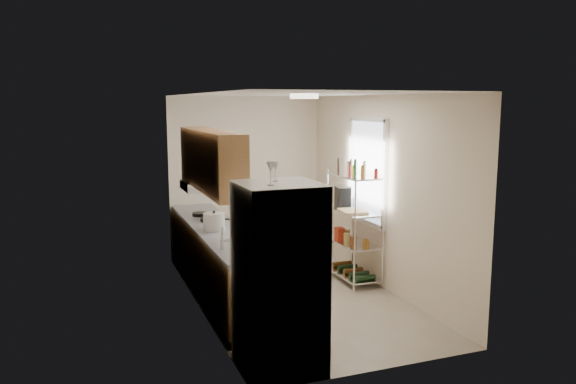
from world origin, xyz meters
The scene contains 16 objects.
room centered at (0.00, 0.00, 1.30)m, with size 2.52×4.42×2.62m.
counter_run centered at (-0.92, 0.44, 0.45)m, with size 0.63×3.51×0.90m.
upper_cabinets centered at (-1.05, 0.10, 1.81)m, with size 0.33×2.20×0.72m, color #B5824D.
range_hood centered at (-1.00, 0.90, 1.39)m, with size 0.50×0.60×0.12m, color #B7BABC.
window centered at (1.23, 0.35, 1.55)m, with size 0.06×1.00×1.46m, color white.
bakers_rack centered at (1.00, 0.30, 1.11)m, with size 0.45×0.90×1.73m.
ceiling_dome centered at (0.00, -0.30, 2.57)m, with size 0.34×0.34×0.06m, color white.
refrigerator centered at (-0.87, -1.83, 0.89)m, with size 0.73×0.73×1.78m, color white.
wine_glass_a centered at (-0.86, -1.72, 1.87)m, with size 0.06×0.06×0.18m, color silver, non-canonical shape.
wine_glass_b centered at (-0.99, -1.95, 1.88)m, with size 0.07×0.07×0.21m, color silver, non-canonical shape.
rice_cooker centered at (-0.99, 0.27, 1.01)m, with size 0.27×0.27×0.22m, color silver.
frying_pan_large centered at (-0.92, 0.84, 0.92)m, with size 0.25×0.25×0.04m, color black.
frying_pan_small centered at (-0.96, 1.24, 0.92)m, with size 0.23×0.23×0.05m, color black.
cutting_board centered at (0.94, 0.22, 1.03)m, with size 0.32×0.41×0.03m, color tan.
espresso_machine centered at (0.98, 0.63, 1.17)m, with size 0.18×0.27×0.31m, color black.
storage_bag centered at (0.90, 0.53, 0.65)m, with size 0.11×0.15×0.17m, color maroon.
Camera 1 is at (-2.55, -6.54, 2.49)m, focal length 35.00 mm.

